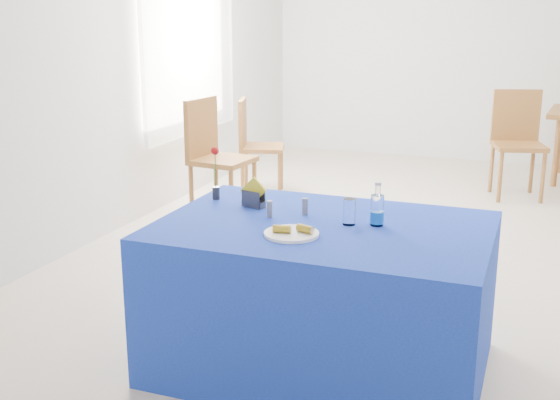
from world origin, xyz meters
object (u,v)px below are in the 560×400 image
(blue_table, at_px, (322,297))
(chair_win_a, at_px, (213,150))
(water_bottle, at_px, (377,211))
(plate, at_px, (292,234))
(chair_win_b, at_px, (253,140))
(chair_bg_left, at_px, (517,136))

(blue_table, bearing_deg, chair_win_a, 127.16)
(water_bottle, xyz_separation_m, chair_win_a, (-1.94, 2.16, -0.23))
(water_bottle, distance_m, chair_win_a, 2.91)
(plate, relative_size, chair_win_b, 0.27)
(blue_table, distance_m, chair_win_a, 2.82)
(chair_bg_left, bearing_deg, chair_win_a, -160.62)
(chair_bg_left, distance_m, chair_win_a, 2.97)
(plate, distance_m, chair_win_a, 2.94)
(blue_table, height_order, water_bottle, water_bottle)
(blue_table, relative_size, chair_bg_left, 1.56)
(chair_bg_left, relative_size, chair_win_a, 0.99)
(blue_table, relative_size, chair_win_a, 1.54)
(chair_win_a, relative_size, chair_win_b, 1.11)
(plate, distance_m, blue_table, 0.45)
(blue_table, bearing_deg, chair_bg_left, 79.58)
(blue_table, height_order, chair_bg_left, chair_bg_left)
(plate, bearing_deg, chair_win_a, 123.23)
(chair_bg_left, relative_size, chair_win_b, 1.09)
(water_bottle, relative_size, chair_win_b, 0.23)
(blue_table, relative_size, chair_win_b, 1.71)
(plate, height_order, blue_table, plate)
(chair_win_b, bearing_deg, water_bottle, -165.49)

